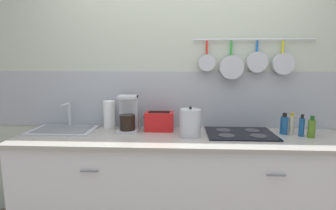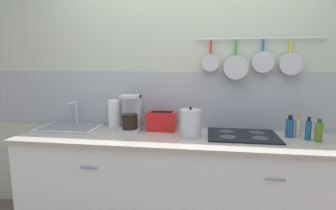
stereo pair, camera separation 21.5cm
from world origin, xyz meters
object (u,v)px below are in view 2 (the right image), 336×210
bottle_olive_oil (290,128)px  bottle_cooking_wine (319,132)px  coffee_maker (131,116)px  bottle_dish_soap (308,130)px  bottle_hot_sauce (298,128)px  paper_towel_roll (114,114)px  toaster (162,121)px  kettle (190,123)px

bottle_olive_oil → bottle_cooking_wine: 0.21m
coffee_maker → bottle_dish_soap: (1.49, -0.09, -0.05)m
bottle_hot_sauce → paper_towel_roll: bearing=175.4°
coffee_maker → bottle_olive_oil: 1.37m
toaster → bottle_cooking_wine: bottle_cooking_wine is taller
toaster → bottle_dish_soap: bearing=-6.2°
paper_towel_roll → bottle_cooking_wine: (1.76, -0.23, -0.05)m
bottle_cooking_wine → toaster: bearing=172.5°
toaster → kettle: size_ratio=1.07×
kettle → bottle_hot_sauce: 0.89m
coffee_maker → toaster: coffee_maker is taller
paper_towel_roll → kettle: 0.80m
toaster → kettle: kettle is taller
paper_towel_roll → coffee_maker: bearing=-27.7°
kettle → bottle_hot_sauce: size_ratio=1.34×
coffee_maker → bottle_cooking_wine: 1.56m
bottle_hot_sauce → bottle_dish_soap: size_ratio=1.02×
kettle → bottle_dish_soap: bearing=3.3°
bottle_cooking_wine → kettle: bearing=-179.0°
paper_towel_roll → toaster: (0.48, -0.07, -0.04)m
toaster → bottle_hot_sauce: 1.16m
bottle_hot_sauce → bottle_cooking_wine: 0.16m
coffee_maker → kettle: coffee_maker is taller
coffee_maker → bottle_olive_oil: (1.37, -0.03, -0.05)m
toaster → bottle_olive_oil: (1.09, -0.07, -0.00)m
coffee_maker → bottle_hot_sauce: coffee_maker is taller
kettle → bottle_hot_sauce: (0.88, 0.12, -0.03)m
coffee_maker → bottle_cooking_wine: coffee_maker is taller
paper_towel_roll → kettle: paper_towel_roll is taller
kettle → bottle_olive_oil: 0.82m
paper_towel_roll → coffee_maker: 0.23m
coffee_maker → kettle: (0.55, -0.15, -0.02)m
bottle_dish_soap → coffee_maker: bearing=176.5°
toaster → kettle: (0.28, -0.18, 0.03)m
bottle_olive_oil → coffee_maker: bearing=178.7°
coffee_maker → toaster: (0.28, 0.04, -0.05)m
kettle → bottle_cooking_wine: bearing=1.0°
toaster → bottle_dish_soap: (1.21, -0.13, -0.00)m
toaster → bottle_olive_oil: bottle_olive_oil is taller
bottle_hot_sauce → bottle_dish_soap: 0.09m
bottle_olive_oil → bottle_hot_sauce: bottle_hot_sauce is taller
bottle_dish_soap → bottle_olive_oil: bearing=154.3°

